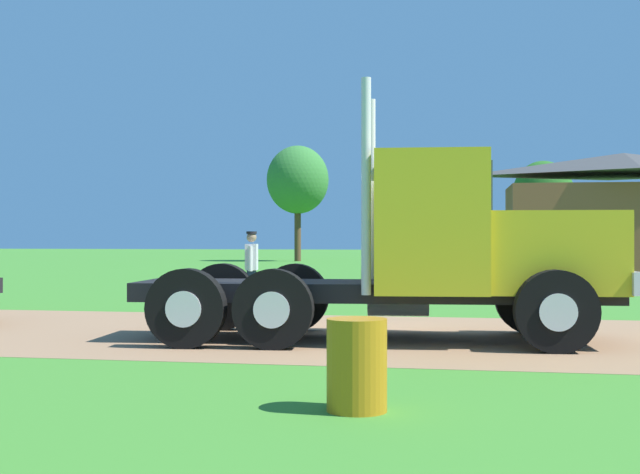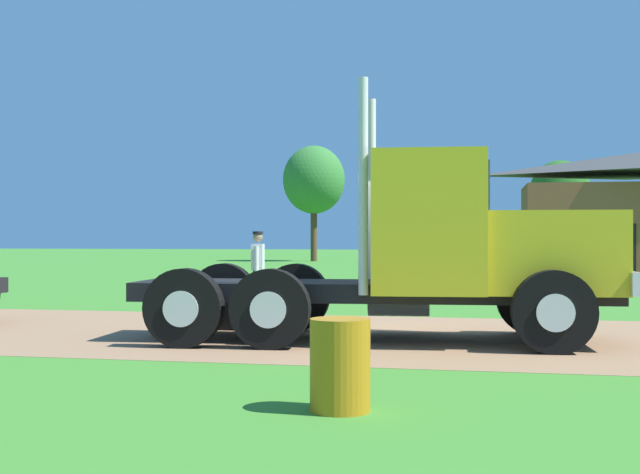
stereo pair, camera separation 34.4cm
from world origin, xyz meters
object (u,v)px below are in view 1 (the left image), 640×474
steel_barrel (357,365)px  shed_building (624,214)px  truck_foreground_white (439,253)px  visitor_far_side (252,265)px

steel_barrel → shed_building: bearing=77.1°
truck_foreground_white → visitor_far_side: (-4.48, 5.66, -0.39)m
truck_foreground_white → steel_barrel: bearing=-95.3°
visitor_far_side → shed_building: bearing=63.3°
shed_building → visitor_far_side: bearing=-116.7°
steel_barrel → shed_building: (7.93, 34.72, 2.29)m
steel_barrel → truck_foreground_white: bearing=84.7°
shed_building → truck_foreground_white: bearing=-104.2°
truck_foreground_white → steel_barrel: 5.49m
truck_foreground_white → shed_building: 30.29m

